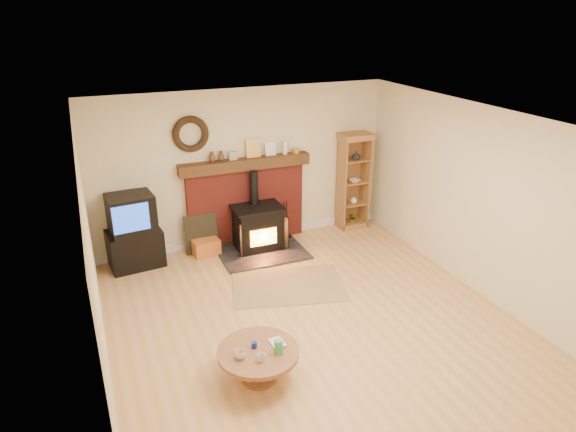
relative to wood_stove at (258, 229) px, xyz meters
name	(u,v)px	position (x,y,z in m)	size (l,w,h in m)	color
ground	(312,322)	(-0.07, -2.27, -0.37)	(5.50, 5.50, 0.00)	tan
room_shell	(310,195)	(-0.09, -2.18, 1.35)	(5.02, 5.52, 2.61)	beige
chimney_breast	(246,197)	(-0.07, 0.39, 0.43)	(2.20, 0.22, 1.78)	maroon
wood_stove	(258,229)	(0.00, 0.00, 0.00)	(1.40, 1.00, 1.31)	black
area_rug	(288,285)	(-0.01, -1.30, -0.36)	(1.60, 1.10, 0.01)	brown
tv_unit	(134,232)	(-1.96, 0.19, 0.19)	(0.85, 0.64, 1.17)	black
curio_cabinet	(353,181)	(1.90, 0.28, 0.51)	(0.56, 0.40, 1.74)	brown
firelog_box	(206,248)	(-0.86, 0.13, -0.24)	(0.42, 0.26, 0.26)	gold
leaning_painting	(201,234)	(-0.90, 0.28, -0.04)	(0.54, 0.03, 0.65)	black
fire_tools	(287,233)	(0.59, 0.23, -0.26)	(0.16, 0.16, 0.70)	black
coffee_table	(258,356)	(-1.08, -3.05, -0.06)	(0.89, 0.89, 0.54)	brown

